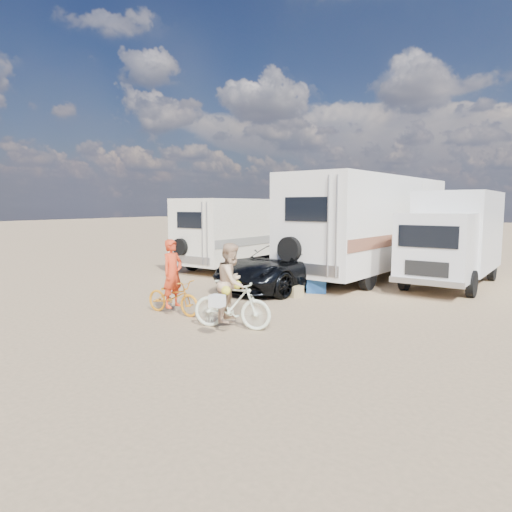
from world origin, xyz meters
The scene contains 11 objects.
ground centered at (0.00, 0.00, 0.00)m, with size 140.00×140.00×0.00m, color tan.
rv_main centered at (0.38, 7.22, 1.87)m, with size 2.73×8.88×3.75m, color white, non-canonical shape.
rv_left centered at (-5.12, 6.71, 1.48)m, with size 2.34×6.27×2.97m, color beige, non-canonical shape.
box_truck centered at (3.42, 6.78, 1.59)m, with size 2.20×6.14×3.18m, color silver, non-canonical shape.
dark_suv centered at (-1.18, 3.40, 0.73)m, with size 2.41×5.23×1.45m, color black.
bike_man centered at (-1.88, -1.26, 0.44)m, with size 0.58×1.66×0.87m, color orange.
bike_woman centered at (0.15, -1.62, 0.54)m, with size 0.51×1.80×1.08m, color silver.
rider_man centered at (-1.88, -1.26, 0.85)m, with size 0.62×0.41×1.70m, color red.
rider_woman centered at (0.15, -1.62, 0.86)m, with size 0.84×0.65×1.72m, color tan.
cooler centered at (0.05, 3.18, 0.24)m, with size 0.60×0.43×0.48m, color navy.
crate centered at (-0.26, 2.24, 0.17)m, with size 0.42×0.42×0.33m, color #8E7C52.
Camera 1 is at (5.72, -9.72, 2.72)m, focal length 31.91 mm.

